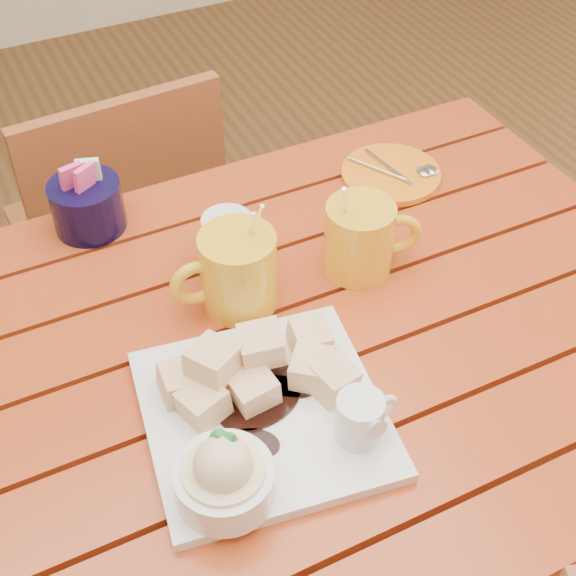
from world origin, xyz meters
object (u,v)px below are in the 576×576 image
coffee_mug_right (361,237)px  orange_saucer (392,174)px  table (263,405)px  coffee_mug_left (236,271)px  dessert_plate (258,421)px  chair_far (124,231)px

coffee_mug_right → orange_saucer: size_ratio=1.00×
table → coffee_mug_left: 0.19m
dessert_plate → chair_far: size_ratio=0.38×
table → orange_saucer: size_ratio=7.55×
dessert_plate → coffee_mug_right: (0.25, 0.20, 0.02)m
dessert_plate → orange_saucer: (0.40, 0.36, -0.03)m
coffee_mug_left → chair_far: size_ratio=0.21×
dessert_plate → orange_saucer: bearing=42.2°
coffee_mug_left → dessert_plate: bearing=-104.4°
dessert_plate → coffee_mug_right: 0.32m
dessert_plate → orange_saucer: dessert_plate is taller
coffee_mug_right → chair_far: bearing=126.8°
orange_saucer → coffee_mug_left: bearing=-155.6°
coffee_mug_left → orange_saucer: bearing=27.4°
coffee_mug_right → chair_far: 0.71m
coffee_mug_left → orange_saucer: size_ratio=1.06×
dessert_plate → coffee_mug_right: bearing=39.1°
orange_saucer → coffee_mug_right: bearing=-133.4°
coffee_mug_left → coffee_mug_right: 0.18m
dessert_plate → chair_far: dessert_plate is taller
table → dessert_plate: 0.19m
coffee_mug_left → chair_far: (-0.02, 0.58, -0.36)m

